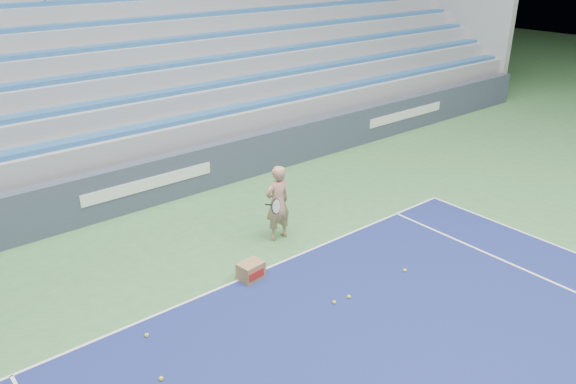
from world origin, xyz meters
The scene contains 9 objects.
sponsor_barrier centered at (0.00, 15.88, 0.55)m, with size 30.00×0.32×1.10m.
bleachers centered at (0.00, 21.60, 2.36)m, with size 31.00×9.15×7.30m.
tennis_player centered at (1.33, 12.71, 0.80)m, with size 0.90×0.82×1.60m.
ball_box centered at (-0.01, 11.79, 0.17)m, with size 0.48×0.39×0.33m.
tennis_ball_0 centered at (2.34, 10.17, 0.03)m, with size 0.07×0.07×0.07m, color #C6DD2D.
tennis_ball_1 centered at (0.92, 10.22, 0.03)m, with size 0.07×0.07×0.07m, color #C6DD2D.
tennis_ball_2 centered at (-2.52, 10.47, 0.03)m, with size 0.07×0.07×0.07m, color #C6DD2D.
tennis_ball_3 centered at (0.62, 10.26, 0.03)m, with size 0.07×0.07×0.07m, color #C6DD2D.
tennis_ball_4 centered at (-2.24, 11.47, 0.03)m, with size 0.07×0.07×0.07m, color #C6DD2D.
Camera 1 is at (-5.01, 4.62, 5.57)m, focal length 35.00 mm.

